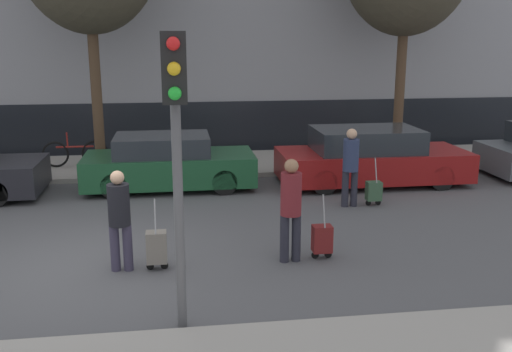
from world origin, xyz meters
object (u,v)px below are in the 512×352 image
Objects in this scene: pedestrian_right at (351,163)px; parked_bicycle at (75,153)px; trolley_right at (374,191)px; parked_car_2 at (370,158)px; trolley_center at (322,239)px; pedestrian_center at (291,204)px; pedestrian_left at (119,215)px; traffic_light at (176,125)px; trolley_left at (157,247)px; parked_car_1 at (168,163)px.

parked_bicycle is (-6.45, 4.33, -0.48)m from pedestrian_right.
trolley_right is (0.55, 0.00, -0.65)m from pedestrian_right.
parked_bicycle is at bearing 161.98° from parked_car_2.
parked_car_2 is 5.32m from trolley_center.
trolley_center is 1.03× the size of trolley_right.
pedestrian_center is 1.61× the size of trolley_right.
pedestrian_left is (-5.71, -4.76, 0.26)m from parked_car_2.
traffic_light is at bearing -73.44° from parked_bicycle.
trolley_right is 0.61× the size of parked_bicycle.
pedestrian_right is (4.06, 2.93, 0.60)m from trolley_left.
pedestrian_center is at bearing -174.71° from trolley_center.
parked_car_1 is 5.06m from trolley_left.
parked_car_1 is 5.02m from parked_car_2.
trolley_left is 1.05× the size of trolley_center.
pedestrian_center reaches higher than pedestrian_left.
trolley_left is 5.04m from pedestrian_right.
pedestrian_left is at bearing 113.81° from traffic_light.
pedestrian_right is at bearing -179.74° from trolley_right.
trolley_center is 8.80m from parked_bicycle.
parked_car_2 reaches higher than trolley_center.
parked_car_1 is 0.87× the size of parked_car_2.
parked_car_2 is at bearing -2.86° from parked_car_1.
pedestrian_right is at bearing -120.60° from parked_car_2.
parked_car_1 is at bearing -28.83° from pedestrian_right.
trolley_center is (3.26, 0.04, -0.57)m from pedestrian_left.
trolley_center is at bearing -62.70° from parked_car_1.
parked_bicycle reaches higher than trolley_right.
parked_car_1 reaches higher than parked_bicycle.
trolley_left is 0.32× the size of traffic_light.
parked_bicycle is (-2.54, 2.21, -0.13)m from parked_car_1.
parked_car_1 is 3.67× the size of trolley_center.
pedestrian_right is 0.97× the size of parked_bicycle.
traffic_light is at bearing 53.02° from pedestrian_right.
parked_car_1 is 3.37m from parked_bicycle.
parked_car_2 is at bearing 73.41° from trolley_right.
pedestrian_center is 1.01× the size of pedestrian_right.
traffic_light is at bearing -137.89° from trolley_center.
traffic_light is (-1.79, -2.07, 1.64)m from pedestrian_center.
trolley_right is (1.90, 2.84, -0.02)m from trolley_center.
pedestrian_left is 3.31m from trolley_center.
trolley_right is (5.15, 2.89, -0.59)m from pedestrian_left.
traffic_light is at bearing -130.52° from trolley_right.
traffic_light is (0.22, -7.08, 2.00)m from parked_car_1.
trolley_left is at bearing -137.09° from parked_car_2.
traffic_light is at bearing 43.67° from pedestrian_center.
parked_bicycle is at bearing 139.03° from parked_car_1.
traffic_light reaches higher than parked_car_2.
pedestrian_left is 5.43m from pedestrian_right.
trolley_right is at bearing 32.46° from trolley_left.
traffic_light is at bearing -88.23° from parked_car_1.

